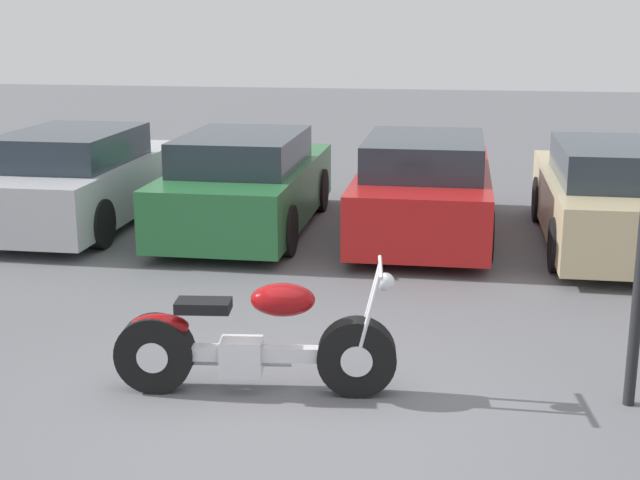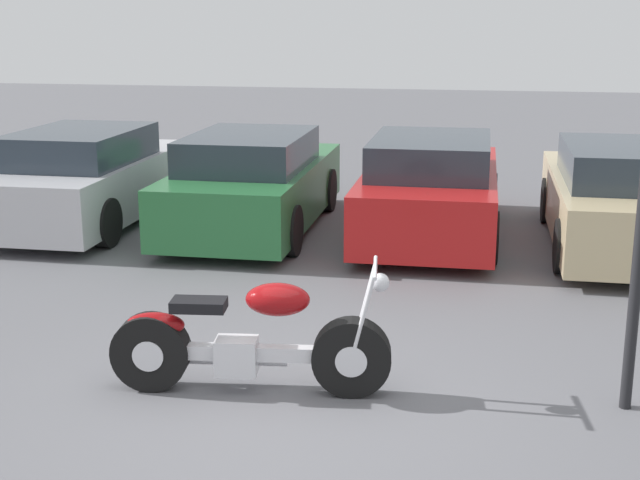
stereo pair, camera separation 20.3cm
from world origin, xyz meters
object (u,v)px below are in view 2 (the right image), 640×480
object	(u,v)px
parked_car_silver	(88,178)
parked_car_red	(431,189)
parked_car_champagne	(622,199)
motorcycle	(247,343)
parked_car_green	(254,184)

from	to	relation	value
parked_car_silver	parked_car_red	size ratio (longest dim) A/B	1.00
parked_car_silver	parked_car_champagne	distance (m)	7.48
motorcycle	parked_car_champagne	distance (m)	6.41
motorcycle	parked_car_red	xyz separation A→B (m)	(1.14, 5.55, 0.24)
motorcycle	parked_car_champagne	xyz separation A→B (m)	(3.63, 5.28, 0.24)
parked_car_green	parked_car_red	size ratio (longest dim) A/B	1.00
parked_car_red	parked_car_green	bearing A→B (deg)	-178.18
motorcycle	parked_car_green	world-z (taller)	parked_car_green
motorcycle	parked_car_green	xyz separation A→B (m)	(-1.36, 5.47, 0.24)
motorcycle	parked_car_champagne	world-z (taller)	parked_car_champagne
parked_car_silver	parked_car_green	bearing A→B (deg)	0.42
parked_car_green	parked_car_red	xyz separation A→B (m)	(2.49, 0.08, 0.00)
parked_car_green	parked_car_red	bearing A→B (deg)	1.82
motorcycle	parked_car_silver	xyz separation A→B (m)	(-3.85, 5.45, 0.24)
parked_car_green	parked_car_champagne	distance (m)	4.99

